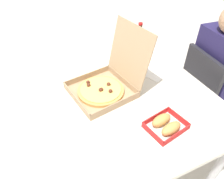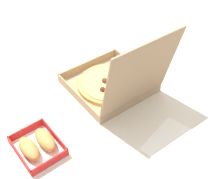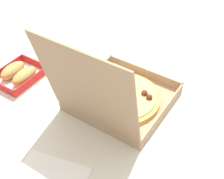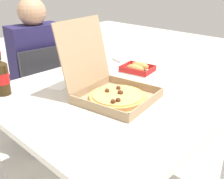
{
  "view_description": "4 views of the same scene",
  "coord_description": "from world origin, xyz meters",
  "px_view_note": "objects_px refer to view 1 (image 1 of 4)",
  "views": [
    {
      "loc": [
        0.85,
        -0.42,
        1.55
      ],
      "look_at": [
        0.01,
        -0.03,
        0.77
      ],
      "focal_mm": 33.65,
      "sensor_mm": 36.0,
      "label": 1
    },
    {
      "loc": [
        0.41,
        0.84,
        1.63
      ],
      "look_at": [
        -0.05,
        -0.02,
        0.74
      ],
      "focal_mm": 48.19,
      "sensor_mm": 36.0,
      "label": 2
    },
    {
      "loc": [
        -0.57,
        0.53,
        1.49
      ],
      "look_at": [
        -0.01,
        -0.06,
        0.75
      ],
      "focal_mm": 47.2,
      "sensor_mm": 36.0,
      "label": 3
    },
    {
      "loc": [
        -0.93,
        -0.88,
        1.28
      ],
      "look_at": [
        -0.02,
        -0.0,
        0.74
      ],
      "focal_mm": 42.79,
      "sensor_mm": 36.0,
      "label": 4
    }
  ],
  "objects_px": {
    "chair": "(207,92)",
    "cola_bottle": "(139,39)",
    "bread_side_box": "(166,125)",
    "napkin_pile": "(219,128)",
    "diner_person": "(222,68)",
    "paper_menu": "(151,71)",
    "pizza_box_open": "(106,83)"
  },
  "relations": [
    {
      "from": "chair",
      "to": "cola_bottle",
      "type": "relative_size",
      "value": 3.71
    },
    {
      "from": "cola_bottle",
      "to": "napkin_pile",
      "type": "height_order",
      "value": "cola_bottle"
    },
    {
      "from": "chair",
      "to": "cola_bottle",
      "type": "height_order",
      "value": "cola_bottle"
    },
    {
      "from": "napkin_pile",
      "to": "diner_person",
      "type": "bearing_deg",
      "value": 130.65
    },
    {
      "from": "bread_side_box",
      "to": "paper_menu",
      "type": "bearing_deg",
      "value": 155.63
    },
    {
      "from": "chair",
      "to": "paper_menu",
      "type": "height_order",
      "value": "chair"
    },
    {
      "from": "chair",
      "to": "napkin_pile",
      "type": "distance_m",
      "value": 0.66
    },
    {
      "from": "pizza_box_open",
      "to": "bread_side_box",
      "type": "relative_size",
      "value": 2.15
    },
    {
      "from": "cola_bottle",
      "to": "paper_menu",
      "type": "bearing_deg",
      "value": -13.63
    },
    {
      "from": "pizza_box_open",
      "to": "cola_bottle",
      "type": "relative_size",
      "value": 2.05
    },
    {
      "from": "diner_person",
      "to": "bread_side_box",
      "type": "relative_size",
      "value": 5.37
    },
    {
      "from": "paper_menu",
      "to": "chair",
      "type": "bearing_deg",
      "value": 49.9
    },
    {
      "from": "diner_person",
      "to": "cola_bottle",
      "type": "relative_size",
      "value": 5.14
    },
    {
      "from": "cola_bottle",
      "to": "napkin_pile",
      "type": "distance_m",
      "value": 0.87
    },
    {
      "from": "pizza_box_open",
      "to": "napkin_pile",
      "type": "height_order",
      "value": "pizza_box_open"
    },
    {
      "from": "chair",
      "to": "bread_side_box",
      "type": "relative_size",
      "value": 3.88
    },
    {
      "from": "napkin_pile",
      "to": "chair",
      "type": "bearing_deg",
      "value": 134.59
    },
    {
      "from": "diner_person",
      "to": "paper_menu",
      "type": "height_order",
      "value": "diner_person"
    },
    {
      "from": "cola_bottle",
      "to": "paper_menu",
      "type": "height_order",
      "value": "cola_bottle"
    },
    {
      "from": "bread_side_box",
      "to": "pizza_box_open",
      "type": "bearing_deg",
      "value": -159.11
    },
    {
      "from": "bread_side_box",
      "to": "cola_bottle",
      "type": "xyz_separation_m",
      "value": [
        -0.75,
        0.28,
        0.07
      ]
    },
    {
      "from": "chair",
      "to": "bread_side_box",
      "type": "distance_m",
      "value": 0.78
    },
    {
      "from": "chair",
      "to": "diner_person",
      "type": "height_order",
      "value": "diner_person"
    },
    {
      "from": "chair",
      "to": "pizza_box_open",
      "type": "bearing_deg",
      "value": -96.22
    },
    {
      "from": "bread_side_box",
      "to": "paper_menu",
      "type": "distance_m",
      "value": 0.5
    },
    {
      "from": "diner_person",
      "to": "napkin_pile",
      "type": "relative_size",
      "value": 10.46
    },
    {
      "from": "diner_person",
      "to": "bread_side_box",
      "type": "distance_m",
      "value": 0.79
    },
    {
      "from": "bread_side_box",
      "to": "cola_bottle",
      "type": "bearing_deg",
      "value": 159.68
    },
    {
      "from": "chair",
      "to": "bread_side_box",
      "type": "height_order",
      "value": "chair"
    },
    {
      "from": "chair",
      "to": "napkin_pile",
      "type": "relative_size",
      "value": 7.55
    },
    {
      "from": "bread_side_box",
      "to": "diner_person",
      "type": "bearing_deg",
      "value": 112.67
    },
    {
      "from": "cola_bottle",
      "to": "napkin_pile",
      "type": "xyz_separation_m",
      "value": [
        0.87,
        -0.04,
        -0.08
      ]
    }
  ]
}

